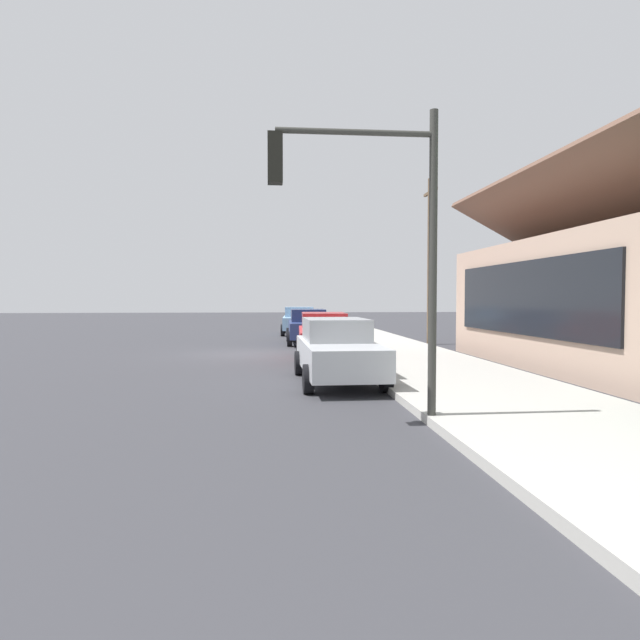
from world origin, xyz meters
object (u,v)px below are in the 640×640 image
object	(u,v)px
car_navy	(308,326)
fire_hydrant_red	(340,333)
car_cherry	(324,335)
traffic_light_main	(370,214)
utility_pole_wooden	(430,258)
car_silver	(337,350)
car_skyblue	(299,320)

from	to	relation	value
car_navy	fire_hydrant_red	distance (m)	1.53
car_navy	car_cherry	xyz separation A→B (m)	(6.18, 0.11, 0.00)
traffic_light_main	utility_pole_wooden	xyz separation A→B (m)	(-15.45, 5.66, 0.44)
car_silver	traffic_light_main	bearing A→B (deg)	-1.50
car_cherry	traffic_light_main	world-z (taller)	traffic_light_main
car_skyblue	car_navy	size ratio (longest dim) A/B	0.99
car_silver	car_navy	bearing A→B (deg)	178.73
car_skyblue	car_silver	world-z (taller)	same
car_cherry	car_silver	world-z (taller)	same
traffic_light_main	car_skyblue	bearing A→B (deg)	179.65
car_skyblue	car_silver	xyz separation A→B (m)	(18.24, -0.07, 0.00)
traffic_light_main	car_cherry	bearing A→B (deg)	178.29
utility_pole_wooden	traffic_light_main	bearing A→B (deg)	-20.12
utility_pole_wooden	car_silver	bearing A→B (deg)	-27.52
traffic_light_main	fire_hydrant_red	xyz separation A→B (m)	(-16.19, 1.66, -2.99)
car_silver	traffic_light_main	size ratio (longest dim) A/B	0.93
car_cherry	car_silver	distance (m)	5.60
car_skyblue	car_silver	distance (m)	18.24
traffic_light_main	utility_pole_wooden	distance (m)	16.46
car_skyblue	fire_hydrant_red	bearing A→B (deg)	15.77
car_navy	traffic_light_main	bearing A→B (deg)	0.66
car_cherry	fire_hydrant_red	distance (m)	6.04
car_navy	utility_pole_wooden	distance (m)	6.38
car_navy	car_cherry	distance (m)	6.18
utility_pole_wooden	fire_hydrant_red	bearing A→B (deg)	-100.53
utility_pole_wooden	car_skyblue	bearing A→B (deg)	-143.68
car_silver	utility_pole_wooden	bearing A→B (deg)	151.82
car_navy	fire_hydrant_red	bearing A→B (deg)	79.94
car_cherry	car_silver	bearing A→B (deg)	0.31
car_navy	traffic_light_main	size ratio (longest dim) A/B	0.89
car_skyblue	fire_hydrant_red	world-z (taller)	car_skyblue
car_skyblue	car_cherry	xyz separation A→B (m)	(12.65, 0.17, 0.00)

